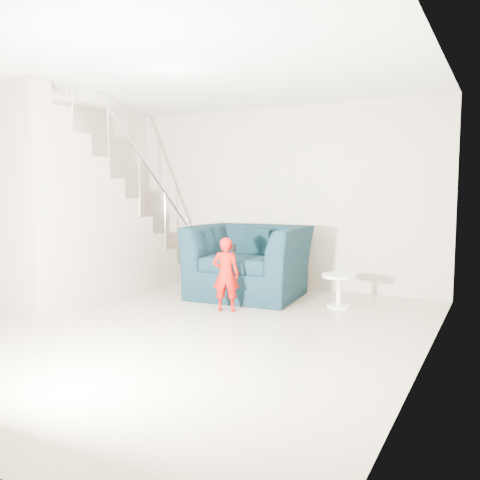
% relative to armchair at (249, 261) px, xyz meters
% --- Properties ---
extents(floor, '(5.50, 5.50, 0.00)m').
position_rel_armchair_xyz_m(floor, '(0.05, -1.85, -0.49)').
color(floor, tan).
rests_on(floor, ground).
extents(ceiling, '(5.50, 5.50, 0.00)m').
position_rel_armchair_xyz_m(ceiling, '(0.05, -1.85, 2.21)').
color(ceiling, silver).
rests_on(ceiling, back_wall).
extents(back_wall, '(5.00, 0.00, 5.00)m').
position_rel_armchair_xyz_m(back_wall, '(0.05, 0.90, 0.86)').
color(back_wall, '#B6AD94').
rests_on(back_wall, floor).
extents(left_wall, '(0.00, 5.50, 5.50)m').
position_rel_armchair_xyz_m(left_wall, '(-2.45, -1.85, 0.86)').
color(left_wall, '#B6AD94').
rests_on(left_wall, floor).
extents(right_wall, '(0.00, 5.50, 5.50)m').
position_rel_armchair_xyz_m(right_wall, '(2.55, -1.85, 0.86)').
color(right_wall, '#B6AD94').
rests_on(right_wall, floor).
extents(armchair, '(1.60, 1.42, 0.98)m').
position_rel_armchair_xyz_m(armchair, '(0.00, 0.00, 0.00)').
color(armchair, black).
rests_on(armchair, floor).
extents(toddler, '(0.38, 0.31, 0.90)m').
position_rel_armchair_xyz_m(toddler, '(0.14, -0.90, -0.04)').
color(toddler, '#8E0405').
rests_on(toddler, floor).
extents(side_table, '(0.42, 0.42, 0.42)m').
position_rel_armchair_xyz_m(side_table, '(1.30, -0.08, -0.20)').
color(side_table, white).
rests_on(side_table, floor).
extents(staircase, '(1.02, 3.03, 3.62)m').
position_rel_armchair_xyz_m(staircase, '(-1.95, -1.30, 0.46)').
color(staircase, '#ADA089').
rests_on(staircase, floor).
extents(cushion, '(0.38, 0.18, 0.38)m').
position_rel_armchair_xyz_m(cushion, '(0.04, 0.23, 0.25)').
color(cushion, black).
rests_on(cushion, armchair).
extents(throw, '(0.05, 0.48, 0.54)m').
position_rel_armchair_xyz_m(throw, '(-0.62, -0.00, 0.13)').
color(throw, black).
rests_on(throw, armchair).
extents(phone, '(0.03, 0.05, 0.10)m').
position_rel_armchair_xyz_m(phone, '(0.27, -0.93, 0.30)').
color(phone, black).
rests_on(phone, toddler).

